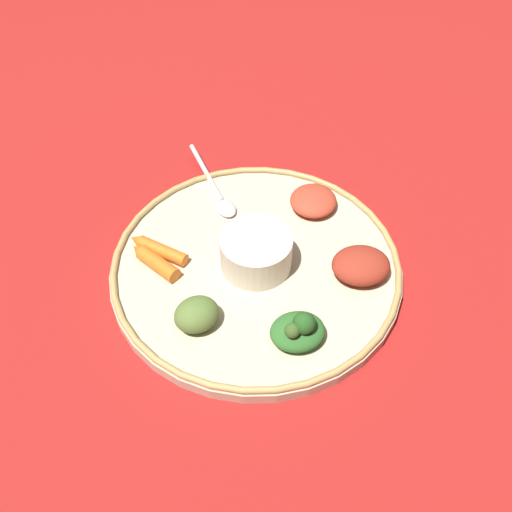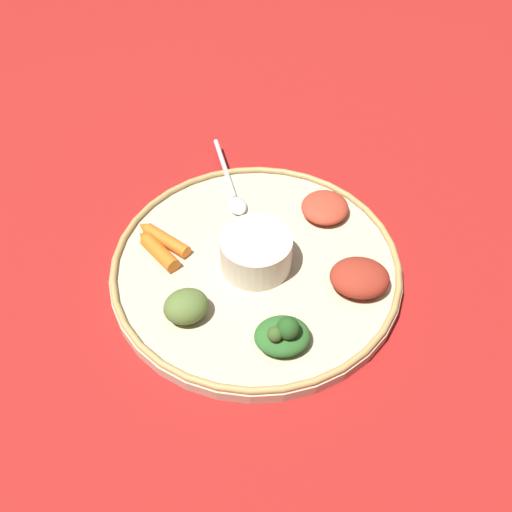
# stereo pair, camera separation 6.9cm
# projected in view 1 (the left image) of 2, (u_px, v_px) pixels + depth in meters

# --- Properties ---
(ground_plane) EXTENTS (2.40, 2.40, 0.00)m
(ground_plane) POSITION_uv_depth(u_px,v_px,m) (256.00, 272.00, 0.71)
(ground_plane) COLOR maroon
(platter) EXTENTS (0.35, 0.35, 0.02)m
(platter) POSITION_uv_depth(u_px,v_px,m) (256.00, 268.00, 0.70)
(platter) COLOR #C6B293
(platter) RESTS_ON ground_plane
(platter_rim) EXTENTS (0.35, 0.35, 0.01)m
(platter_rim) POSITION_uv_depth(u_px,v_px,m) (256.00, 263.00, 0.70)
(platter_rim) COLOR tan
(platter_rim) RESTS_ON platter
(center_bowl) EXTENTS (0.09, 0.09, 0.04)m
(center_bowl) POSITION_uv_depth(u_px,v_px,m) (256.00, 251.00, 0.68)
(center_bowl) COLOR beige
(center_bowl) RESTS_ON platter
(spoon) EXTENTS (0.11, 0.13, 0.01)m
(spoon) POSITION_uv_depth(u_px,v_px,m) (217.00, 191.00, 0.78)
(spoon) COLOR silver
(spoon) RESTS_ON platter
(greens_pile) EXTENTS (0.08, 0.07, 0.05)m
(greens_pile) POSITION_uv_depth(u_px,v_px,m) (298.00, 330.00, 0.62)
(greens_pile) COLOR #2D6628
(greens_pile) RESTS_ON platter
(carrot_near_spoon) EXTENTS (0.08, 0.03, 0.02)m
(carrot_near_spoon) POSITION_uv_depth(u_px,v_px,m) (158.00, 249.00, 0.70)
(carrot_near_spoon) COLOR orange
(carrot_near_spoon) RESTS_ON platter
(carrot_outer) EXTENTS (0.07, 0.05, 0.02)m
(carrot_outer) POSITION_uv_depth(u_px,v_px,m) (155.00, 261.00, 0.69)
(carrot_outer) COLOR orange
(carrot_outer) RESTS_ON platter
(mound_collards) EXTENTS (0.07, 0.07, 0.03)m
(mound_collards) POSITION_uv_depth(u_px,v_px,m) (197.00, 314.00, 0.63)
(mound_collards) COLOR #567033
(mound_collards) RESTS_ON platter
(mound_berbere_red) EXTENTS (0.07, 0.07, 0.02)m
(mound_berbere_red) POSITION_uv_depth(u_px,v_px,m) (313.00, 201.00, 0.76)
(mound_berbere_red) COLOR #B73D28
(mound_berbere_red) RESTS_ON platter
(mound_beet) EXTENTS (0.09, 0.08, 0.03)m
(mound_beet) POSITION_uv_depth(u_px,v_px,m) (361.00, 265.00, 0.68)
(mound_beet) COLOR maroon
(mound_beet) RESTS_ON platter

